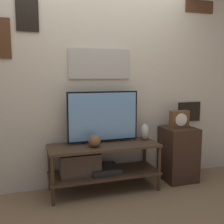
{
  "coord_description": "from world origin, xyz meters",
  "views": [
    {
      "loc": [
        -0.86,
        -2.71,
        1.42
      ],
      "look_at": [
        0.1,
        0.28,
        0.98
      ],
      "focal_mm": 42.0,
      "sensor_mm": 36.0,
      "label": 1
    }
  ],
  "objects_px": {
    "mantel_clock": "(179,119)",
    "vase_urn_stoneware": "(145,132)",
    "vase_round_glass": "(94,141)",
    "television": "(103,117)"
  },
  "relations": [
    {
      "from": "television",
      "to": "vase_round_glass",
      "type": "distance_m",
      "value": 0.35
    },
    {
      "from": "mantel_clock",
      "to": "vase_urn_stoneware",
      "type": "bearing_deg",
      "value": 175.91
    },
    {
      "from": "vase_round_glass",
      "to": "mantel_clock",
      "type": "height_order",
      "value": "mantel_clock"
    },
    {
      "from": "vase_urn_stoneware",
      "to": "mantel_clock",
      "type": "bearing_deg",
      "value": -4.09
    },
    {
      "from": "vase_urn_stoneware",
      "to": "vase_round_glass",
      "type": "xyz_separation_m",
      "value": [
        -0.71,
        -0.15,
        -0.03
      ]
    },
    {
      "from": "vase_round_glass",
      "to": "vase_urn_stoneware",
      "type": "bearing_deg",
      "value": 11.6
    },
    {
      "from": "television",
      "to": "vase_round_glass",
      "type": "height_order",
      "value": "television"
    },
    {
      "from": "vase_round_glass",
      "to": "mantel_clock",
      "type": "xyz_separation_m",
      "value": [
        1.2,
        0.11,
        0.18
      ]
    },
    {
      "from": "television",
      "to": "vase_urn_stoneware",
      "type": "relative_size",
      "value": 4.31
    },
    {
      "from": "vase_urn_stoneware",
      "to": "mantel_clock",
      "type": "xyz_separation_m",
      "value": [
        0.49,
        -0.04,
        0.15
      ]
    }
  ]
}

